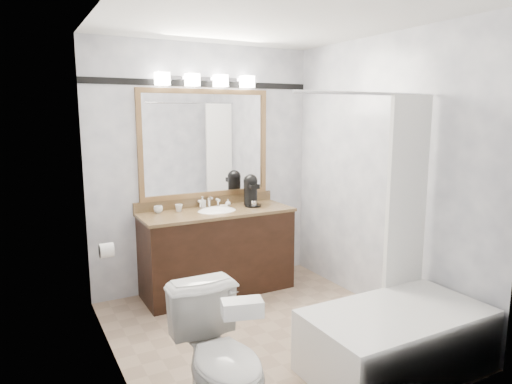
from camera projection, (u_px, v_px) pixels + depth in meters
room at (267, 185)px, 3.60m from camera, size 2.42×2.62×2.52m
vanity at (217, 250)px, 4.62m from camera, size 1.53×0.58×0.97m
mirror at (205, 144)px, 4.67m from camera, size 1.40×0.04×1.10m
vanity_light_bar at (206, 80)px, 4.51m from camera, size 1.02×0.14×0.12m
accent_stripe at (204, 84)px, 4.58m from camera, size 2.40×0.01×0.06m
bathtub at (397, 331)px, 3.25m from camera, size 1.30×0.75×1.96m
tp_roll at (106, 250)px, 3.74m from camera, size 0.11×0.12×0.12m
toilet at (221, 360)px, 2.65m from camera, size 0.45×0.77×0.78m
tissue_box at (242, 308)px, 2.33m from camera, size 0.23×0.17×0.09m
coffee_maker at (251, 190)px, 4.77m from camera, size 0.17×0.22×0.33m
cup_left at (158, 209)px, 4.44m from camera, size 0.09×0.09×0.07m
cup_right at (179, 208)px, 4.51m from camera, size 0.08×0.08×0.07m
soap_bottle_a at (202, 202)px, 4.69m from camera, size 0.07×0.07×0.11m
soap_bottle_b at (228, 203)px, 4.76m from camera, size 0.07×0.07×0.07m
soap_bar at (224, 206)px, 4.71m from camera, size 0.09×0.07×0.02m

